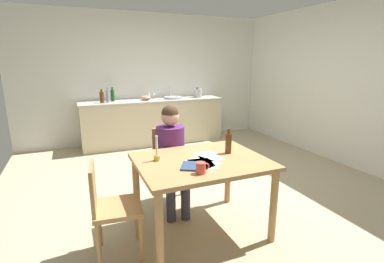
{
  "coord_description": "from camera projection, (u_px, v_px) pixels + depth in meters",
  "views": [
    {
      "loc": [
        -1.5,
        -3.36,
        1.68
      ],
      "look_at": [
        -0.22,
        -0.32,
        0.85
      ],
      "focal_mm": 26.77,
      "sensor_mm": 36.0,
      "label": 1
    }
  ],
  "objects": [
    {
      "name": "wine_bottle_on_table",
      "position": [
        228.0,
        143.0,
        2.89
      ],
      "size": [
        0.06,
        0.06,
        0.25
      ],
      "color": "#593319",
      "rests_on": "dining_table"
    },
    {
      "name": "paper_envelope",
      "position": [
        202.0,
        164.0,
        2.6
      ],
      "size": [
        0.24,
        0.32,
        0.0
      ],
      "primitive_type": "cube",
      "rotation": [
        0.0,
        0.0,
        -0.11
      ],
      "color": "white",
      "rests_on": "dining_table"
    },
    {
      "name": "ground_plane",
      "position": [
        198.0,
        185.0,
        3.98
      ],
      "size": [
        5.2,
        5.2,
        0.04
      ],
      "primitive_type": "cube",
      "color": "tan"
    },
    {
      "name": "kitchen_counter",
      "position": [
        154.0,
        121.0,
        5.87
      ],
      "size": [
        2.86,
        0.64,
        0.9
      ],
      "color": "beige",
      "rests_on": "ground"
    },
    {
      "name": "bottle_wine_red",
      "position": [
        113.0,
        95.0,
        5.52
      ],
      "size": [
        0.07,
        0.07,
        0.27
      ],
      "color": "#194C23",
      "rests_on": "kitchen_counter"
    },
    {
      "name": "book_magazine",
      "position": [
        190.0,
        166.0,
        2.54
      ],
      "size": [
        0.24,
        0.26,
        0.02
      ],
      "primitive_type": "cube",
      "rotation": [
        0.0,
        0.0,
        -0.5
      ],
      "color": "navy",
      "rests_on": "dining_table"
    },
    {
      "name": "person_seated",
      "position": [
        172.0,
        151.0,
        3.22
      ],
      "size": [
        0.37,
        0.62,
        1.19
      ],
      "color": "#592666",
      "rests_on": "ground"
    },
    {
      "name": "wall_right",
      "position": [
        344.0,
        84.0,
        4.64
      ],
      "size": [
        0.12,
        5.2,
        2.6
      ],
      "primitive_type": "cube",
      "color": "silver",
      "rests_on": "ground"
    },
    {
      "name": "wine_glass_by_kettle",
      "position": [
        149.0,
        94.0,
        5.85
      ],
      "size": [
        0.07,
        0.07,
        0.15
      ],
      "color": "silver",
      "rests_on": "kitchen_counter"
    },
    {
      "name": "paper_bill",
      "position": [
        203.0,
        162.0,
        2.65
      ],
      "size": [
        0.31,
        0.35,
        0.0
      ],
      "primitive_type": "cube",
      "rotation": [
        0.0,
        0.0,
        0.38
      ],
      "color": "white",
      "rests_on": "dining_table"
    },
    {
      "name": "wine_glass_near_sink",
      "position": [
        153.0,
        93.0,
        5.89
      ],
      "size": [
        0.07,
        0.07,
        0.15
      ],
      "color": "silver",
      "rests_on": "kitchen_counter"
    },
    {
      "name": "stovetop_kettle",
      "position": [
        198.0,
        93.0,
        6.11
      ],
      "size": [
        0.18,
        0.18,
        0.22
      ],
      "color": "#B7BABF",
      "rests_on": "kitchen_counter"
    },
    {
      "name": "candlestick",
      "position": [
        157.0,
        154.0,
        2.68
      ],
      "size": [
        0.06,
        0.06,
        0.24
      ],
      "color": "gold",
      "rests_on": "dining_table"
    },
    {
      "name": "wall_back",
      "position": [
        148.0,
        78.0,
        5.99
      ],
      "size": [
        5.2,
        0.12,
        2.6
      ],
      "primitive_type": "cube",
      "color": "silver",
      "rests_on": "ground"
    },
    {
      "name": "chair_at_table",
      "position": [
        169.0,
        162.0,
        3.4
      ],
      "size": [
        0.45,
        0.45,
        0.89
      ],
      "color": "tan",
      "rests_on": "ground"
    },
    {
      "name": "sink_unit",
      "position": [
        173.0,
        97.0,
        5.92
      ],
      "size": [
        0.36,
        0.36,
        0.24
      ],
      "color": "#B2B7BC",
      "rests_on": "kitchen_counter"
    },
    {
      "name": "mixing_bowl",
      "position": [
        146.0,
        98.0,
        5.7
      ],
      "size": [
        0.2,
        0.2,
        0.09
      ],
      "primitive_type": "ellipsoid",
      "color": "tan",
      "rests_on": "kitchen_counter"
    },
    {
      "name": "dining_table",
      "position": [
        201.0,
        170.0,
        2.75
      ],
      "size": [
        1.22,
        0.96,
        0.76
      ],
      "color": "tan",
      "rests_on": "ground"
    },
    {
      "name": "paper_letter",
      "position": [
        209.0,
        156.0,
        2.81
      ],
      "size": [
        0.22,
        0.3,
        0.0
      ],
      "primitive_type": "cube",
      "rotation": [
        0.0,
        0.0,
        -0.02
      ],
      "color": "white",
      "rests_on": "dining_table"
    },
    {
      "name": "bottle_oil",
      "position": [
        102.0,
        97.0,
        5.31
      ],
      "size": [
        0.08,
        0.08,
        0.25
      ],
      "color": "#593319",
      "rests_on": "kitchen_counter"
    },
    {
      "name": "coffee_mug",
      "position": [
        201.0,
        168.0,
        2.38
      ],
      "size": [
        0.12,
        0.08,
        0.1
      ],
      "color": "#D84C3F",
      "rests_on": "dining_table"
    },
    {
      "name": "chair_side_empty",
      "position": [
        110.0,
        206.0,
        2.42
      ],
      "size": [
        0.44,
        0.44,
        0.86
      ],
      "color": "tan",
      "rests_on": "ground"
    },
    {
      "name": "bottle_vinegar",
      "position": [
        108.0,
        96.0,
        5.37
      ],
      "size": [
        0.06,
        0.06,
        0.28
      ],
      "color": "#8C999E",
      "rests_on": "kitchen_counter"
    }
  ]
}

